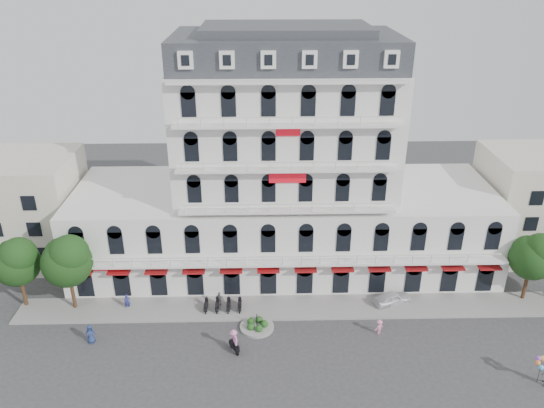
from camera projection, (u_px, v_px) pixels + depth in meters
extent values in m
plane|color=#38383A|center=(293.00, 373.00, 44.39)|extent=(120.00, 120.00, 0.00)
cube|color=gray|center=(287.00, 307.00, 52.49)|extent=(53.00, 4.00, 0.16)
cube|color=silver|center=(284.00, 226.00, 58.72)|extent=(45.00, 14.00, 9.00)
cube|color=silver|center=(285.00, 130.00, 54.01)|extent=(22.00, 12.00, 13.00)
cube|color=#2D3035|center=(286.00, 50.00, 50.59)|extent=(21.56, 11.76, 3.00)
cube|color=#2D3035|center=(286.00, 29.00, 49.77)|extent=(15.84, 8.64, 0.80)
cube|color=maroon|center=(287.00, 270.00, 52.38)|extent=(40.50, 1.00, 0.15)
cube|color=red|center=(287.00, 176.00, 49.56)|extent=(3.50, 0.10, 1.40)
cube|color=beige|center=(16.00, 209.00, 59.25)|extent=(14.00, 10.00, 12.00)
cylinder|color=gray|center=(257.00, 327.00, 49.70)|extent=(3.20, 3.20, 0.24)
cylinder|color=black|center=(257.00, 320.00, 49.36)|extent=(0.08, 0.08, 1.40)
sphere|color=#25551C|center=(264.00, 324.00, 49.57)|extent=(0.70, 0.70, 0.70)
sphere|color=#25551C|center=(259.00, 320.00, 50.16)|extent=(0.70, 0.70, 0.70)
sphere|color=#25551C|center=(251.00, 321.00, 49.92)|extent=(0.70, 0.70, 0.70)
sphere|color=#25551C|center=(251.00, 327.00, 49.18)|extent=(0.70, 0.70, 0.70)
sphere|color=#25551C|center=(259.00, 329.00, 48.95)|extent=(0.70, 0.70, 0.70)
cylinder|color=#382314|center=(23.00, 291.00, 52.12)|extent=(0.36, 0.36, 3.52)
sphere|color=black|center=(17.00, 263.00, 50.75)|extent=(4.48, 4.48, 4.48)
sphere|color=black|center=(18.00, 256.00, 50.04)|extent=(3.52, 3.52, 3.52)
sphere|color=black|center=(12.00, 256.00, 50.74)|extent=(3.20, 3.20, 3.20)
cylinder|color=#382314|center=(73.00, 292.00, 51.73)|extent=(0.36, 0.36, 3.74)
sphere|color=black|center=(67.00, 263.00, 50.27)|extent=(4.76, 4.76, 4.76)
sphere|color=black|center=(69.00, 254.00, 49.54)|extent=(3.74, 3.74, 3.74)
sphere|color=black|center=(63.00, 255.00, 50.24)|extent=(3.40, 3.40, 3.40)
cylinder|color=#382314|center=(525.00, 285.00, 53.20)|extent=(0.36, 0.36, 3.43)
sphere|color=black|center=(532.00, 258.00, 51.86)|extent=(4.37, 4.37, 4.37)
sphere|color=black|center=(541.00, 251.00, 51.17)|extent=(3.43, 3.43, 3.43)
sphere|color=black|center=(528.00, 251.00, 51.86)|extent=(3.12, 3.12, 3.12)
imported|color=silver|center=(392.00, 298.00, 52.91)|extent=(4.18, 2.73, 1.32)
cube|color=black|center=(234.00, 346.00, 46.60)|extent=(1.03, 1.48, 0.35)
torus|color=black|center=(237.00, 352.00, 46.29)|extent=(0.40, 0.58, 0.60)
torus|color=black|center=(231.00, 345.00, 47.14)|extent=(0.40, 0.58, 0.60)
imported|color=pink|center=(234.00, 339.00, 46.25)|extent=(1.18, 1.37, 1.84)
imported|color=navy|center=(90.00, 334.00, 47.51)|extent=(1.06, 0.85, 1.88)
imported|color=#515057|center=(220.00, 299.00, 52.49)|extent=(1.02, 0.70, 1.61)
imported|color=pink|center=(379.00, 327.00, 48.68)|extent=(1.13, 1.01, 1.52)
imported|color=navy|center=(127.00, 302.00, 52.12)|extent=(0.70, 0.60, 1.62)
cylinder|color=black|center=(539.00, 373.00, 43.06)|extent=(0.04, 0.04, 2.00)
sphere|color=yellow|center=(543.00, 358.00, 42.82)|extent=(0.44, 0.44, 0.44)
sphere|color=#994CD8|center=(539.00, 358.00, 42.80)|extent=(0.44, 0.44, 0.44)
sphere|color=orange|center=(538.00, 363.00, 42.60)|extent=(0.44, 0.44, 0.44)
sphere|color=#4CB2E5|center=(541.00, 368.00, 42.43)|extent=(0.44, 0.44, 0.44)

